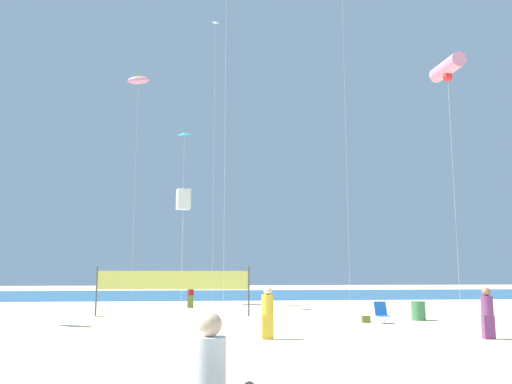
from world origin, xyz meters
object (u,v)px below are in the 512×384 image
at_px(beach_handbag, 366,319).
at_px(kite_pink_tube, 447,69).
at_px(kite_cyan_diamond, 184,135).
at_px(beachgoer_maroon_shirt, 191,293).
at_px(kite_white_box, 183,199).
at_px(volleyball_net, 172,282).
at_px(kite_white_diamond, 215,43).
at_px(beachgoer_mustard_shirt, 268,311).
at_px(mother_figure, 209,382).
at_px(kite_pink_inflatable, 138,81).
at_px(trash_barrel, 418,311).
at_px(beachgoer_plum_shirt, 487,311).
at_px(folding_beach_chair, 382,312).

relative_size(beach_handbag, kite_pink_tube, 0.03).
distance_m(kite_pink_tube, kite_cyan_diamond, 15.68).
bearing_deg(beachgoer_maroon_shirt, kite_cyan_diamond, 176.70).
distance_m(kite_pink_tube, kite_white_box, 19.07).
distance_m(volleyball_net, kite_white_diamond, 17.29).
height_order(beachgoer_mustard_shirt, beachgoer_maroon_shirt, beachgoer_mustard_shirt).
bearing_deg(kite_pink_tube, beach_handbag, 160.76).
distance_m(beach_handbag, kite_cyan_diamond, 15.87).
bearing_deg(beachgoer_mustard_shirt, mother_figure, 94.60).
xyz_separation_m(beach_handbag, kite_pink_tube, (3.62, -1.26, 10.86)).
relative_size(beachgoer_mustard_shirt, beach_handbag, 4.75).
xyz_separation_m(kite_cyan_diamond, kite_pink_inflatable, (-3.46, 4.36, 4.98)).
height_order(mother_figure, volleyball_net, volleyball_net).
distance_m(trash_barrel, kite_white_box, 17.71).
relative_size(mother_figure, kite_pink_inflatable, 0.11).
bearing_deg(volleyball_net, beachgoer_plum_shirt, -41.72).
relative_size(folding_beach_chair, volleyball_net, 0.12).
bearing_deg(beachgoer_mustard_shirt, trash_barrel, -127.68).
bearing_deg(beach_handbag, beachgoer_maroon_shirt, 128.81).
xyz_separation_m(folding_beach_chair, beach_handbag, (-0.60, 0.29, -0.32)).
distance_m(beach_handbag, kite_white_diamond, 21.41).
relative_size(volleyball_net, kite_pink_tube, 0.66).
distance_m(mother_figure, kite_cyan_diamond, 26.65).
bearing_deg(kite_cyan_diamond, kite_white_diamond, 49.10).
bearing_deg(volleyball_net, mother_figure, -85.09).
bearing_deg(beachgoer_maroon_shirt, mother_figure, -143.67).
bearing_deg(kite_pink_tube, folding_beach_chair, 162.16).
bearing_deg(mother_figure, beach_handbag, 89.83).
bearing_deg(mother_figure, trash_barrel, 83.42).
xyz_separation_m(kite_pink_tube, kite_white_diamond, (-10.06, 12.31, 6.31)).
height_order(folding_beach_chair, kite_pink_tube, kite_pink_tube).
height_order(beachgoer_plum_shirt, beachgoer_mustard_shirt, beachgoer_mustard_shirt).
distance_m(beachgoer_plum_shirt, beachgoer_mustard_shirt, 7.21).
relative_size(beachgoer_plum_shirt, beachgoer_mustard_shirt, 0.97).
distance_m(beachgoer_plum_shirt, volleyball_net, 14.57).
xyz_separation_m(beachgoer_plum_shirt, trash_barrel, (0.25, 6.36, -0.47)).
xyz_separation_m(beachgoer_maroon_shirt, beach_handbag, (7.74, -9.63, -0.72)).
distance_m(folding_beach_chair, trash_barrel, 2.28).
bearing_deg(beach_handbag, trash_barrel, 15.60).
height_order(beachgoer_plum_shirt, folding_beach_chair, beachgoer_plum_shirt).
bearing_deg(mother_figure, volleyball_net, 117.69).
bearing_deg(volleyball_net, kite_white_box, 89.71).
relative_size(beachgoer_mustard_shirt, kite_white_diamond, 0.09).
bearing_deg(beachgoer_maroon_shirt, kite_white_diamond, -8.34).
distance_m(beachgoer_maroon_shirt, kite_white_diamond, 16.56).
distance_m(beachgoer_plum_shirt, beach_handbag, 6.15).
xyz_separation_m(kite_pink_tube, kite_pink_inflatable, (-15.36, 14.55, 4.31)).
bearing_deg(kite_pink_tube, volleyball_net, 156.24).
distance_m(volleyball_net, kite_white_box, 10.33).
relative_size(trash_barrel, volleyball_net, 0.11).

